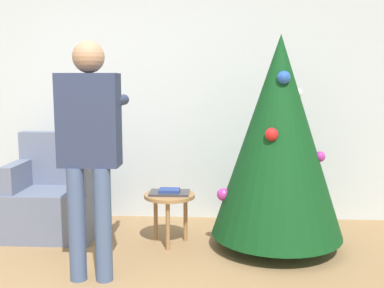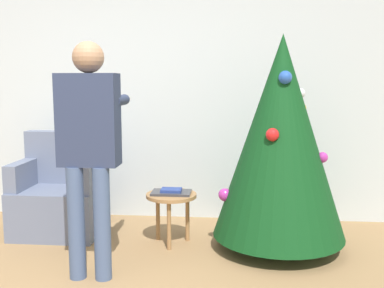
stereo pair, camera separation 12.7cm
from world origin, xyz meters
The scene contains 7 objects.
wall_back centered at (0.00, 2.23, 1.35)m, with size 8.00×0.06×2.70m.
christmas_tree centered at (1.27, 1.40, 0.95)m, with size 1.10×1.10×1.79m.
armchair centered at (-0.72, 1.63, 0.34)m, with size 0.77×0.61×0.93m.
person_standing centered at (-0.13, 0.73, 1.01)m, with size 0.44×0.57×1.69m.
side_stool centered at (0.35, 1.43, 0.38)m, with size 0.44×0.44×0.44m.
laptop centered at (0.35, 1.43, 0.45)m, with size 0.34×0.21×0.02m.
book centered at (0.35, 1.43, 0.48)m, with size 0.18×0.13×0.02m.
Camera 1 is at (0.75, -2.33, 1.42)m, focal length 42.00 mm.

